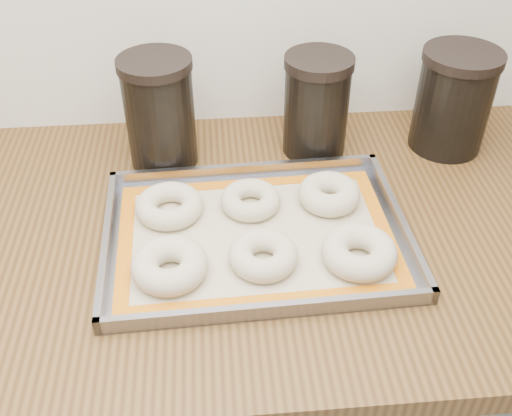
{
  "coord_description": "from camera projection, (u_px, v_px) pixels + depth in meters",
  "views": [
    {
      "loc": [
        -0.24,
        0.95,
        1.52
      ],
      "look_at": [
        -0.18,
        1.64,
        0.96
      ],
      "focal_mm": 42.0,
      "sensor_mm": 36.0,
      "label": 1
    }
  ],
  "objects": [
    {
      "name": "cabinet",
      "position": [
        340.0,
        386.0,
        1.26
      ],
      "size": [
        3.0,
        0.65,
        0.86
      ],
      "primitive_type": "cube",
      "color": "#5A6559",
      "rests_on": "floor"
    },
    {
      "name": "countertop",
      "position": [
        364.0,
        225.0,
        0.98
      ],
      "size": [
        3.06,
        0.68,
        0.04
      ],
      "primitive_type": "cube",
      "color": "brown",
      "rests_on": "cabinet"
    },
    {
      "name": "baking_tray",
      "position": [
        256.0,
        235.0,
        0.92
      ],
      "size": [
        0.47,
        0.34,
        0.03
      ],
      "rotation": [
        0.0,
        0.0,
        0.03
      ],
      "color": "gray",
      "rests_on": "countertop"
    },
    {
      "name": "baking_mat",
      "position": [
        256.0,
        236.0,
        0.92
      ],
      "size": [
        0.43,
        0.3,
        0.0
      ],
      "rotation": [
        0.0,
        0.0,
        0.03
      ],
      "color": "#C6B793",
      "rests_on": "baking_tray"
    },
    {
      "name": "bagel_front_left",
      "position": [
        170.0,
        265.0,
        0.84
      ],
      "size": [
        0.12,
        0.12,
        0.04
      ],
      "primitive_type": "torus",
      "rotation": [
        0.0,
        0.0,
        0.09
      ],
      "color": "beige",
      "rests_on": "baking_mat"
    },
    {
      "name": "bagel_front_mid",
      "position": [
        263.0,
        255.0,
        0.86
      ],
      "size": [
        0.11,
        0.11,
        0.04
      ],
      "primitive_type": "torus",
      "rotation": [
        0.0,
        0.0,
        0.04
      ],
      "color": "beige",
      "rests_on": "baking_mat"
    },
    {
      "name": "bagel_front_right",
      "position": [
        359.0,
        252.0,
        0.86
      ],
      "size": [
        0.11,
        0.11,
        0.04
      ],
      "primitive_type": "torus",
      "rotation": [
        0.0,
        0.0,
        0.03
      ],
      "color": "beige",
      "rests_on": "baking_mat"
    },
    {
      "name": "bagel_back_left",
      "position": [
        169.0,
        206.0,
        0.95
      ],
      "size": [
        0.13,
        0.13,
        0.03
      ],
      "primitive_type": "torus",
      "rotation": [
        0.0,
        0.0,
        -0.24
      ],
      "color": "beige",
      "rests_on": "baking_mat"
    },
    {
      "name": "bagel_back_mid",
      "position": [
        250.0,
        200.0,
        0.96
      ],
      "size": [
        0.12,
        0.12,
        0.03
      ],
      "primitive_type": "torus",
      "rotation": [
        0.0,
        0.0,
        0.24
      ],
      "color": "beige",
      "rests_on": "baking_mat"
    },
    {
      "name": "bagel_back_right",
      "position": [
        329.0,
        194.0,
        0.97
      ],
      "size": [
        0.11,
        0.11,
        0.04
      ],
      "primitive_type": "torus",
      "rotation": [
        0.0,
        0.0,
        0.06
      ],
      "color": "beige",
      "rests_on": "baking_mat"
    },
    {
      "name": "canister_left",
      "position": [
        160.0,
        112.0,
        1.02
      ],
      "size": [
        0.12,
        0.12,
        0.2
      ],
      "color": "black",
      "rests_on": "countertop"
    },
    {
      "name": "canister_mid",
      "position": [
        316.0,
        105.0,
        1.06
      ],
      "size": [
        0.12,
        0.12,
        0.18
      ],
      "color": "black",
      "rests_on": "countertop"
    },
    {
      "name": "canister_right",
      "position": [
        453.0,
        100.0,
        1.07
      ],
      "size": [
        0.14,
        0.14,
        0.19
      ],
      "color": "black",
      "rests_on": "countertop"
    }
  ]
}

